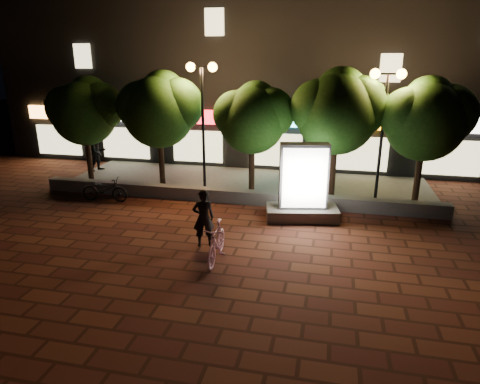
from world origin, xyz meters
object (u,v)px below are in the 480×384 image
(tree_mid, at_px, (254,116))
(tree_far_right, at_px, (427,117))
(street_lamp_left, at_px, (202,95))
(street_lamp_right, at_px, (385,102))
(tree_far_left, at_px, (85,109))
(scooter_parked, at_px, (105,189))
(tree_left, at_px, (160,107))
(ad_kiosk, at_px, (303,189))
(pedestrian, at_px, (98,152))
(scooter_pink, at_px, (217,242))
(rider, at_px, (204,218))
(tree_right, at_px, (339,109))

(tree_mid, relative_size, tree_far_right, 0.95)
(street_lamp_left, relative_size, street_lamp_right, 1.04)
(tree_far_right, height_order, street_lamp_right, street_lamp_right)
(tree_far_left, height_order, scooter_parked, tree_far_left)
(tree_left, bearing_deg, ad_kiosk, -22.75)
(tree_far_left, distance_m, tree_mid, 7.50)
(ad_kiosk, bearing_deg, tree_left, 157.25)
(scooter_parked, xyz_separation_m, pedestrian, (-2.57, 3.99, 0.51))
(tree_far_left, distance_m, pedestrian, 2.81)
(tree_left, relative_size, scooter_pink, 2.62)
(ad_kiosk, xyz_separation_m, scooter_parked, (-7.74, 0.16, -0.60))
(tree_far_right, distance_m, rider, 9.22)
(scooter_pink, bearing_deg, pedestrian, 133.88)
(street_lamp_left, height_order, scooter_pink, street_lamp_left)
(tree_right, bearing_deg, pedestrian, 172.32)
(tree_far_left, height_order, tree_left, tree_left)
(tree_right, height_order, rider, tree_right)
(tree_right, distance_m, tree_far_right, 3.20)
(street_lamp_left, relative_size, scooter_pink, 2.78)
(tree_right, xyz_separation_m, rider, (-3.76, -5.52, -2.67))
(tree_far_left, xyz_separation_m, rider, (7.04, -5.52, -2.40))
(tree_far_left, relative_size, rider, 2.60)
(tree_far_left, xyz_separation_m, tree_right, (10.80, 0.00, 0.27))
(pedestrian, bearing_deg, ad_kiosk, -93.69)
(tree_right, relative_size, pedestrian, 2.74)
(scooter_pink, bearing_deg, scooter_parked, 143.01)
(street_lamp_right, distance_m, scooter_parked, 11.19)
(ad_kiosk, xyz_separation_m, rider, (-2.72, -2.90, -0.19))
(ad_kiosk, xyz_separation_m, scooter_pink, (-2.08, -3.77, -0.53))
(ad_kiosk, bearing_deg, scooter_pink, -118.86)
(pedestrian, bearing_deg, street_lamp_left, -88.39)
(street_lamp_left, xyz_separation_m, scooter_parked, (-3.43, -2.20, -3.54))
(tree_far_left, distance_m, tree_far_right, 14.00)
(tree_left, height_order, ad_kiosk, tree_left)
(tree_far_left, bearing_deg, rider, -38.08)
(street_lamp_right, bearing_deg, scooter_pink, -127.86)
(street_lamp_left, distance_m, scooter_parked, 5.39)
(street_lamp_left, bearing_deg, ad_kiosk, -28.70)
(ad_kiosk, bearing_deg, street_lamp_left, 151.30)
(pedestrian, bearing_deg, scooter_parked, -128.95)
(tree_far_left, relative_size, pedestrian, 2.50)
(street_lamp_right, relative_size, rider, 2.79)
(ad_kiosk, bearing_deg, tree_far_right, 31.74)
(tree_far_right, relative_size, scooter_parked, 2.55)
(tree_right, height_order, tree_far_right, tree_right)
(tree_far_left, bearing_deg, street_lamp_right, -1.21)
(street_lamp_left, bearing_deg, pedestrian, 163.36)
(tree_right, bearing_deg, rider, -124.26)
(tree_far_left, bearing_deg, scooter_parked, -50.63)
(ad_kiosk, relative_size, pedestrian, 1.45)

